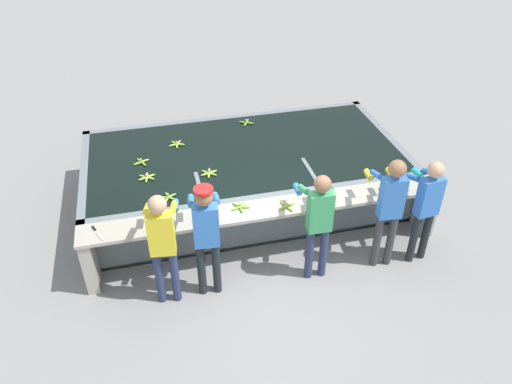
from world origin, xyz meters
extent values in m
plane|color=gray|center=(0.00, 0.00, 0.00)|extent=(80.00, 80.00, 0.00)
cube|color=slate|center=(0.00, 1.80, 0.03)|extent=(5.19, 2.71, 0.06)
cube|color=slate|center=(0.00, 0.51, 0.44)|extent=(5.19, 0.12, 0.88)
cube|color=slate|center=(0.00, 3.10, 0.44)|extent=(5.19, 0.12, 0.88)
cube|color=slate|center=(-2.53, 1.80, 0.44)|extent=(0.12, 2.71, 0.88)
cube|color=slate|center=(2.53, 1.80, 0.44)|extent=(0.12, 2.71, 0.88)
cube|color=black|center=(0.00, 1.80, 0.47)|extent=(4.95, 2.47, 0.81)
cube|color=slate|center=(-0.86, 0.97, 0.44)|extent=(0.06, 0.80, 0.88)
cube|color=slate|center=(0.86, 0.97, 0.44)|extent=(0.06, 0.80, 0.88)
cube|color=#A8A393|center=(0.00, 0.23, 0.85)|extent=(5.19, 0.45, 0.05)
cube|color=#A8A393|center=(-2.49, 0.23, 0.41)|extent=(0.16, 0.41, 0.83)
cube|color=#A8A393|center=(2.49, 0.23, 0.41)|extent=(0.16, 0.41, 0.83)
cylinder|color=navy|center=(-1.61, -0.30, 0.42)|extent=(0.11, 0.11, 0.84)
cylinder|color=navy|center=(-1.41, -0.32, 0.42)|extent=(0.11, 0.11, 0.84)
cube|color=yellow|center=(-1.51, -0.31, 1.13)|extent=(0.34, 0.21, 0.59)
sphere|color=tan|center=(-1.51, -0.31, 1.57)|extent=(0.23, 0.23, 0.23)
cylinder|color=yellow|center=(-1.63, -0.04, 1.35)|extent=(0.12, 0.32, 0.18)
cylinder|color=teal|center=(-1.60, 0.21, 1.18)|extent=(0.11, 0.21, 0.08)
cylinder|color=yellow|center=(-1.31, -0.08, 1.35)|extent=(0.12, 0.32, 0.18)
cylinder|color=teal|center=(-1.28, 0.16, 1.18)|extent=(0.11, 0.21, 0.08)
cylinder|color=#1E2328|center=(-1.06, -0.28, 0.42)|extent=(0.11, 0.11, 0.84)
cylinder|color=#1E2328|center=(-0.86, -0.30, 0.42)|extent=(0.11, 0.11, 0.84)
cube|color=blue|center=(-0.96, -0.29, 1.13)|extent=(0.33, 0.20, 0.59)
sphere|color=#896042|center=(-0.96, -0.29, 1.57)|extent=(0.23, 0.23, 0.23)
cylinder|color=red|center=(-0.96, -0.29, 1.68)|extent=(0.24, 0.24, 0.04)
cylinder|color=blue|center=(-1.09, -0.03, 1.35)|extent=(0.11, 0.32, 0.18)
cylinder|color=teal|center=(-1.07, 0.22, 1.18)|extent=(0.10, 0.21, 0.08)
cylinder|color=blue|center=(-0.77, -0.06, 1.35)|extent=(0.11, 0.32, 0.18)
cylinder|color=teal|center=(-0.75, 0.19, 1.18)|extent=(0.10, 0.21, 0.08)
cylinder|color=navy|center=(0.42, -0.34, 0.41)|extent=(0.11, 0.11, 0.83)
cylinder|color=navy|center=(0.62, -0.34, 0.41)|extent=(0.11, 0.11, 0.83)
cube|color=#38995B|center=(0.52, -0.34, 1.12)|extent=(0.32, 0.18, 0.58)
sphere|color=#896042|center=(0.52, -0.34, 1.55)|extent=(0.22, 0.22, 0.22)
cylinder|color=#38995B|center=(0.37, -0.08, 1.32)|extent=(0.09, 0.31, 0.18)
cylinder|color=teal|center=(0.38, 0.17, 1.16)|extent=(0.09, 0.20, 0.08)
cylinder|color=#38995B|center=(0.69, -0.09, 1.32)|extent=(0.09, 0.31, 0.18)
cylinder|color=teal|center=(0.70, 0.16, 1.16)|extent=(0.09, 0.20, 0.08)
cylinder|color=#38383D|center=(1.42, -0.33, 0.43)|extent=(0.11, 0.11, 0.86)
cylinder|color=#38383D|center=(1.62, -0.35, 0.43)|extent=(0.11, 0.11, 0.86)
cube|color=blue|center=(1.52, -0.34, 1.17)|extent=(0.34, 0.20, 0.61)
sphere|color=#896042|center=(1.52, -0.34, 1.62)|extent=(0.23, 0.23, 0.23)
cylinder|color=blue|center=(1.39, -0.07, 1.39)|extent=(0.11, 0.32, 0.18)
cylinder|color=gold|center=(1.41, 0.17, 1.23)|extent=(0.10, 0.21, 0.08)
cylinder|color=blue|center=(1.71, -0.11, 1.39)|extent=(0.11, 0.32, 0.18)
cylinder|color=gold|center=(1.73, 0.14, 1.23)|extent=(0.10, 0.21, 0.08)
cylinder|color=#1E2328|center=(1.97, -0.37, 0.41)|extent=(0.11, 0.11, 0.82)
cylinder|color=#1E2328|center=(2.17, -0.35, 0.41)|extent=(0.11, 0.11, 0.82)
cube|color=blue|center=(2.07, -0.36, 1.11)|extent=(0.34, 0.21, 0.58)
sphere|color=tan|center=(2.07, -0.36, 1.54)|extent=(0.22, 0.22, 0.22)
cylinder|color=blue|center=(1.88, -0.13, 1.31)|extent=(0.12, 0.32, 0.18)
cylinder|color=#1EA3AD|center=(1.85, 0.12, 1.15)|extent=(0.11, 0.21, 0.08)
cylinder|color=blue|center=(2.20, -0.09, 1.31)|extent=(0.12, 0.32, 0.18)
cylinder|color=#1EA3AD|center=(2.17, 0.15, 1.15)|extent=(0.11, 0.21, 0.08)
ellipsoid|color=#9EC642|center=(-1.56, 1.34, 0.89)|extent=(0.16, 0.13, 0.04)
ellipsoid|color=#9EC642|center=(-1.55, 1.40, 0.89)|extent=(0.17, 0.10, 0.04)
ellipsoid|color=#9EC642|center=(-1.59, 1.43, 0.89)|extent=(0.06, 0.17, 0.04)
ellipsoid|color=#9EC642|center=(-1.64, 1.41, 0.89)|extent=(0.16, 0.13, 0.04)
ellipsoid|color=#9EC642|center=(-1.65, 1.36, 0.89)|extent=(0.17, 0.10, 0.04)
ellipsoid|color=#9EC642|center=(-1.61, 1.32, 0.89)|extent=(0.06, 0.17, 0.04)
cylinder|color=tan|center=(-1.60, 1.38, 0.93)|extent=(0.03, 0.03, 0.04)
ellipsoid|color=#9EC642|center=(-1.08, 2.33, 0.89)|extent=(0.12, 0.16, 0.04)
ellipsoid|color=#9EC642|center=(-1.10, 2.27, 0.89)|extent=(0.17, 0.08, 0.04)
ellipsoid|color=#9EC642|center=(-1.05, 2.23, 0.89)|extent=(0.04, 0.17, 0.04)
ellipsoid|color=#9EC642|center=(-1.00, 2.26, 0.89)|extent=(0.17, 0.09, 0.04)
ellipsoid|color=#9EC642|center=(-1.01, 2.33, 0.89)|extent=(0.13, 0.16, 0.04)
cylinder|color=tan|center=(-1.05, 2.28, 0.93)|extent=(0.03, 0.03, 0.04)
ellipsoid|color=#7FAD33|center=(0.21, 2.80, 0.89)|extent=(0.17, 0.11, 0.04)
ellipsoid|color=#7FAD33|center=(0.23, 2.72, 0.89)|extent=(0.11, 0.17, 0.04)
ellipsoid|color=#7FAD33|center=(0.31, 2.74, 0.89)|extent=(0.17, 0.11, 0.04)
ellipsoid|color=#7FAD33|center=(0.29, 2.82, 0.89)|extent=(0.11, 0.17, 0.04)
cylinder|color=tan|center=(0.26, 2.77, 0.93)|extent=(0.03, 0.03, 0.04)
ellipsoid|color=#8CB738|center=(-1.68, 1.89, 0.89)|extent=(0.10, 0.17, 0.04)
ellipsoid|color=#8CB738|center=(-1.70, 1.82, 0.89)|extent=(0.17, 0.10, 0.04)
ellipsoid|color=#8CB738|center=(-1.63, 1.79, 0.89)|extent=(0.10, 0.17, 0.04)
ellipsoid|color=#8CB738|center=(-1.60, 1.87, 0.89)|extent=(0.17, 0.10, 0.04)
cylinder|color=tan|center=(-1.65, 1.84, 0.93)|extent=(0.03, 0.03, 0.04)
ellipsoid|color=#75A333|center=(-1.35, 0.83, 0.89)|extent=(0.07, 0.17, 0.04)
ellipsoid|color=#75A333|center=(-1.39, 0.79, 0.89)|extent=(0.17, 0.06, 0.04)
ellipsoid|color=#75A333|center=(-1.36, 0.73, 0.89)|extent=(0.11, 0.17, 0.04)
ellipsoid|color=#75A333|center=(-1.30, 0.74, 0.89)|extent=(0.15, 0.14, 0.04)
ellipsoid|color=#75A333|center=(-1.29, 0.81, 0.89)|extent=(0.17, 0.11, 0.04)
cylinder|color=tan|center=(-1.34, 0.78, 0.93)|extent=(0.03, 0.03, 0.04)
ellipsoid|color=#9EC642|center=(-0.71, 1.31, 0.89)|extent=(0.15, 0.14, 0.04)
ellipsoid|color=#9EC642|center=(-0.72, 1.25, 0.89)|extent=(0.17, 0.09, 0.04)
ellipsoid|color=#9EC642|center=(-0.68, 1.22, 0.89)|extent=(0.07, 0.17, 0.04)
ellipsoid|color=#9EC642|center=(-0.63, 1.23, 0.89)|extent=(0.15, 0.14, 0.04)
ellipsoid|color=#9EC642|center=(-0.62, 1.29, 0.89)|extent=(0.17, 0.09, 0.04)
ellipsoid|color=#9EC642|center=(-0.66, 1.32, 0.89)|extent=(0.07, 0.17, 0.04)
cylinder|color=tan|center=(-0.67, 1.27, 0.93)|extent=(0.03, 0.03, 0.04)
ellipsoid|color=#7FAD33|center=(0.18, 0.14, 0.90)|extent=(0.17, 0.10, 0.04)
ellipsoid|color=#7FAD33|center=(0.25, 0.11, 0.90)|extent=(0.10, 0.17, 0.04)
ellipsoid|color=#7FAD33|center=(0.28, 0.18, 0.90)|extent=(0.17, 0.10, 0.04)
ellipsoid|color=#7FAD33|center=(0.21, 0.21, 0.90)|extent=(0.10, 0.17, 0.04)
cylinder|color=tan|center=(0.23, 0.16, 0.93)|extent=(0.03, 0.03, 0.04)
ellipsoid|color=#7FAD33|center=(-0.45, 0.29, 0.90)|extent=(0.17, 0.09, 0.04)
ellipsoid|color=#7FAD33|center=(-0.40, 0.25, 0.90)|extent=(0.04, 0.17, 0.04)
ellipsoid|color=#7FAD33|center=(-0.34, 0.29, 0.90)|extent=(0.17, 0.08, 0.04)
ellipsoid|color=#7FAD33|center=(-0.37, 0.35, 0.90)|extent=(0.13, 0.16, 0.04)
ellipsoid|color=#7FAD33|center=(-0.43, 0.35, 0.90)|extent=(0.13, 0.16, 0.04)
cylinder|color=tan|center=(-0.40, 0.31, 0.93)|extent=(0.03, 0.03, 0.04)
cube|color=silver|center=(-2.27, 0.14, 0.89)|extent=(0.11, 0.20, 0.00)
cube|color=black|center=(-2.35, 0.32, 0.89)|extent=(0.06, 0.10, 0.02)
camera|label=1|loc=(-1.51, -5.11, 5.00)|focal=35.00mm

